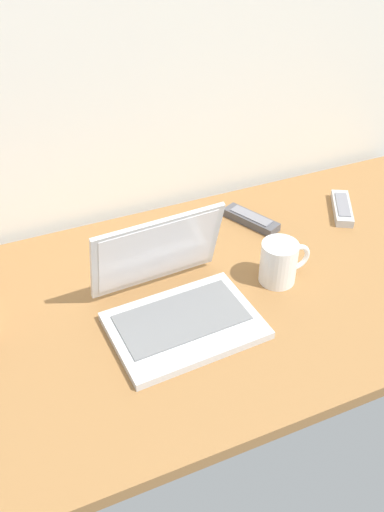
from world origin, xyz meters
TOP-DOWN VIEW (x-y plane):
  - desk at (0.00, 0.00)m, footprint 1.60×0.76m
  - laptop at (-0.11, -0.04)m, footprint 0.32×0.30m
  - coffee_mug at (0.16, -0.02)m, footprint 0.13×0.09m
  - remote_control_near at (0.21, 0.21)m, footprint 0.11×0.16m
  - remote_control_far at (0.47, 0.16)m, footprint 0.12×0.16m

SIDE VIEW (x-z plane):
  - desk at x=0.00m, z-range 0.00..0.03m
  - remote_control_near at x=0.21m, z-range 0.03..0.05m
  - remote_control_far at x=0.47m, z-range 0.03..0.05m
  - laptop at x=-0.11m, z-range -0.03..0.18m
  - coffee_mug at x=0.16m, z-range 0.03..0.14m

